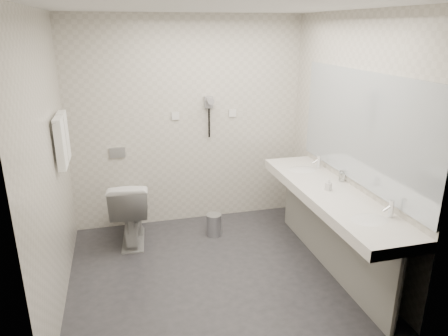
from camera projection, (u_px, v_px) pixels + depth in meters
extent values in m
plane|color=#28272C|center=(213.00, 272.00, 4.18)|extent=(2.80, 2.80, 0.00)
plane|color=silver|center=(211.00, 7.00, 3.37)|extent=(2.80, 2.80, 0.00)
plane|color=beige|center=(188.00, 123.00, 4.97)|extent=(2.80, 0.00, 2.80)
plane|color=beige|center=(259.00, 212.00, 2.59)|extent=(2.80, 0.00, 2.80)
plane|color=beige|center=(49.00, 166.00, 3.45)|extent=(0.00, 2.60, 2.60)
plane|color=beige|center=(349.00, 144.00, 4.11)|extent=(0.00, 2.60, 2.60)
cube|color=silver|center=(330.00, 196.00, 4.01)|extent=(0.55, 2.20, 0.10)
cube|color=gray|center=(329.00, 234.00, 4.15)|extent=(0.03, 2.15, 0.75)
cylinder|color=silver|center=(397.00, 296.00, 3.20)|extent=(0.06, 0.06, 0.75)
cylinder|color=silver|center=(291.00, 195.00, 5.11)|extent=(0.06, 0.06, 0.75)
cube|color=#B2BCC6|center=(361.00, 129.00, 3.86)|extent=(0.02, 2.20, 1.05)
ellipsoid|color=silver|center=(369.00, 221.00, 3.40)|extent=(0.40, 0.31, 0.05)
ellipsoid|color=silver|center=(302.00, 171.00, 4.59)|extent=(0.40, 0.31, 0.05)
cylinder|color=silver|center=(391.00, 209.00, 3.42)|extent=(0.04, 0.04, 0.15)
cylinder|color=silver|center=(319.00, 162.00, 4.61)|extent=(0.04, 0.04, 0.15)
imported|color=silver|center=(329.00, 185.00, 3.99)|extent=(0.07, 0.07, 0.11)
cylinder|color=silver|center=(342.00, 176.00, 4.22)|extent=(0.07, 0.07, 0.11)
imported|color=silver|center=(130.00, 210.00, 4.68)|extent=(0.49, 0.79, 0.76)
cube|color=#B2B5BA|center=(117.00, 153.00, 4.85)|extent=(0.18, 0.02, 0.12)
cylinder|color=#B2B5BA|center=(214.00, 225.00, 4.89)|extent=(0.24, 0.24, 0.25)
cylinder|color=#B2B5BA|center=(214.00, 215.00, 4.85)|extent=(0.18, 0.18, 0.02)
cylinder|color=silver|center=(58.00, 117.00, 3.87)|extent=(0.02, 0.62, 0.02)
cube|color=white|center=(61.00, 144.00, 3.81)|extent=(0.07, 0.24, 0.48)
cube|color=white|center=(64.00, 136.00, 4.07)|extent=(0.07, 0.24, 0.48)
cube|color=gray|center=(209.00, 102.00, 4.92)|extent=(0.10, 0.04, 0.14)
cylinder|color=gray|center=(210.00, 101.00, 4.85)|extent=(0.08, 0.14, 0.08)
cylinder|color=black|center=(209.00, 123.00, 4.99)|extent=(0.02, 0.02, 0.35)
cube|color=silver|center=(175.00, 116.00, 4.89)|extent=(0.09, 0.02, 0.09)
cube|color=silver|center=(232.00, 113.00, 5.06)|extent=(0.09, 0.02, 0.09)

